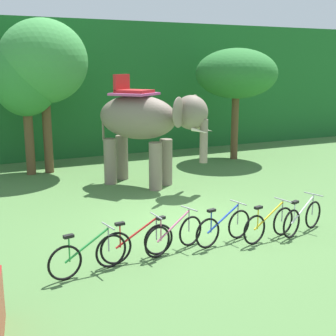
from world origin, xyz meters
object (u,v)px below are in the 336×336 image
(tree_center, at_px, (236,74))
(bike_yellow, at_px, (269,224))
(tree_far_right, at_px, (25,78))
(bike_white, at_px, (303,218))
(tree_right, at_px, (43,62))
(bike_pink, at_px, (174,235))
(bike_blue, at_px, (224,227))
(bike_green, at_px, (88,255))
(bike_red, at_px, (138,243))
(elephant, at_px, (146,122))

(tree_center, relative_size, bike_yellow, 2.85)
(tree_far_right, distance_m, bike_white, 11.10)
(bike_white, bearing_deg, tree_far_right, 118.87)
(tree_right, height_order, bike_pink, tree_right)
(bike_pink, bearing_deg, bike_blue, -1.73)
(bike_blue, distance_m, bike_yellow, 1.13)
(bike_yellow, relative_size, bike_white, 1.03)
(tree_center, height_order, bike_white, tree_center)
(bike_green, xyz_separation_m, bike_red, (1.12, 0.22, 0.00))
(bike_green, bearing_deg, bike_blue, 4.24)
(bike_white, bearing_deg, elephant, 106.34)
(bike_green, height_order, bike_red, same)
(bike_red, height_order, bike_pink, same)
(bike_green, bearing_deg, bike_red, 10.92)
(tree_far_right, height_order, bike_green, tree_far_right)
(bike_blue, bearing_deg, elephant, 86.11)
(tree_far_right, distance_m, bike_red, 9.68)
(bike_red, relative_size, bike_pink, 1.04)
(tree_center, xyz_separation_m, bike_red, (-7.82, -8.34, -3.33))
(tree_far_right, bearing_deg, bike_green, -91.70)
(bike_red, relative_size, bike_white, 1.04)
(bike_green, relative_size, bike_white, 1.03)
(tree_right, xyz_separation_m, bike_blue, (2.31, -9.07, -3.80))
(bike_green, distance_m, bike_pink, 2.04)
(tree_center, relative_size, elephant, 1.24)
(bike_yellow, height_order, bike_white, same)
(tree_far_right, relative_size, elephant, 1.32)
(elephant, relative_size, bike_yellow, 2.30)
(bike_blue, bearing_deg, bike_red, -179.31)
(elephant, bearing_deg, bike_pink, -106.22)
(tree_far_right, distance_m, bike_blue, 10.07)
(bike_pink, bearing_deg, bike_green, -172.10)
(bike_pink, xyz_separation_m, bike_yellow, (2.35, -0.31, 0.00))
(bike_yellow, bearing_deg, bike_red, 175.74)
(bike_red, bearing_deg, bike_pink, 4.07)
(bike_blue, relative_size, bike_yellow, 1.00)
(tree_far_right, distance_m, bike_green, 9.85)
(tree_right, xyz_separation_m, bike_yellow, (3.41, -9.34, -3.80))
(tree_right, bearing_deg, bike_white, -64.52)
(bike_yellow, bearing_deg, tree_right, 110.04)
(bike_pink, bearing_deg, tree_center, 50.09)
(tree_center, height_order, bike_green, tree_center)
(bike_yellow, xyz_separation_m, bike_white, (1.03, 0.02, 0.00))
(tree_right, xyz_separation_m, bike_green, (-0.97, -9.31, -3.80))
(bike_pink, bearing_deg, elephant, 73.78)
(tree_far_right, height_order, bike_blue, tree_far_right)
(tree_far_right, xyz_separation_m, tree_center, (8.67, -0.74, 0.09))
(tree_far_right, xyz_separation_m, bike_white, (5.13, -9.30, -3.23))
(tree_center, height_order, bike_pink, tree_center)
(tree_right, distance_m, bike_yellow, 10.64)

